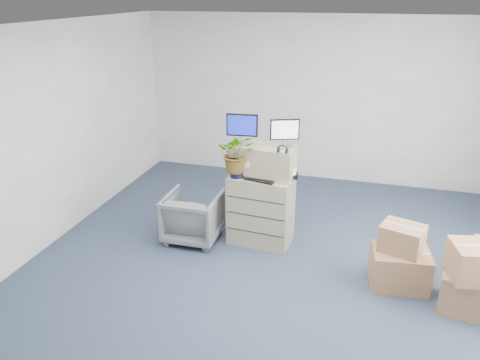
{
  "coord_description": "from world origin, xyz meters",
  "views": [
    {
      "loc": [
        0.94,
        -4.43,
        3.14
      ],
      "look_at": [
        -0.46,
        0.4,
        1.09
      ],
      "focal_mm": 35.0,
      "sensor_mm": 36.0,
      "label": 1
    }
  ],
  "objects_px": {
    "monitor_left": "(242,127)",
    "keyboard": "(259,179)",
    "office_chair": "(193,215)",
    "filing_cabinet_lower": "(261,210)",
    "water_bottle": "(268,169)",
    "monitor_right": "(285,132)",
    "potted_plant": "(237,158)"
  },
  "relations": [
    {
      "from": "filing_cabinet_lower",
      "to": "water_bottle",
      "type": "height_order",
      "value": "water_bottle"
    },
    {
      "from": "potted_plant",
      "to": "keyboard",
      "type": "bearing_deg",
      "value": 5.48
    },
    {
      "from": "keyboard",
      "to": "office_chair",
      "type": "distance_m",
      "value": 1.06
    },
    {
      "from": "monitor_right",
      "to": "office_chair",
      "type": "height_order",
      "value": "monitor_right"
    },
    {
      "from": "filing_cabinet_lower",
      "to": "monitor_right",
      "type": "relative_size",
      "value": 2.62
    },
    {
      "from": "filing_cabinet_lower",
      "to": "office_chair",
      "type": "relative_size",
      "value": 1.3
    },
    {
      "from": "water_bottle",
      "to": "office_chair",
      "type": "distance_m",
      "value": 1.2
    },
    {
      "from": "keyboard",
      "to": "office_chair",
      "type": "xyz_separation_m",
      "value": [
        -0.88,
        -0.08,
        -0.59
      ]
    },
    {
      "from": "monitor_right",
      "to": "keyboard",
      "type": "distance_m",
      "value": 0.67
    },
    {
      "from": "keyboard",
      "to": "office_chair",
      "type": "height_order",
      "value": "keyboard"
    },
    {
      "from": "filing_cabinet_lower",
      "to": "potted_plant",
      "type": "xyz_separation_m",
      "value": [
        -0.29,
        -0.13,
        0.74
      ]
    },
    {
      "from": "filing_cabinet_lower",
      "to": "monitor_left",
      "type": "relative_size",
      "value": 2.35
    },
    {
      "from": "office_chair",
      "to": "monitor_left",
      "type": "bearing_deg",
      "value": -162.06
    },
    {
      "from": "monitor_left",
      "to": "monitor_right",
      "type": "bearing_deg",
      "value": -2.64
    },
    {
      "from": "monitor_left",
      "to": "keyboard",
      "type": "height_order",
      "value": "monitor_left"
    },
    {
      "from": "monitor_right",
      "to": "keyboard",
      "type": "height_order",
      "value": "monitor_right"
    },
    {
      "from": "monitor_left",
      "to": "office_chair",
      "type": "bearing_deg",
      "value": -167.14
    },
    {
      "from": "water_bottle",
      "to": "potted_plant",
      "type": "relative_size",
      "value": 0.38
    },
    {
      "from": "filing_cabinet_lower",
      "to": "office_chair",
      "type": "xyz_separation_m",
      "value": [
        -0.89,
        -0.18,
        -0.11
      ]
    },
    {
      "from": "monitor_left",
      "to": "water_bottle",
      "type": "relative_size",
      "value": 1.75
    },
    {
      "from": "office_chair",
      "to": "filing_cabinet_lower",
      "type": "bearing_deg",
      "value": -169.04
    },
    {
      "from": "potted_plant",
      "to": "office_chair",
      "type": "bearing_deg",
      "value": -175.06
    },
    {
      "from": "filing_cabinet_lower",
      "to": "monitor_right",
      "type": "xyz_separation_m",
      "value": [
        0.27,
        0.06,
        1.07
      ]
    },
    {
      "from": "filing_cabinet_lower",
      "to": "water_bottle",
      "type": "distance_m",
      "value": 0.59
    },
    {
      "from": "monitor_left",
      "to": "potted_plant",
      "type": "bearing_deg",
      "value": -103.26
    },
    {
      "from": "water_bottle",
      "to": "office_chair",
      "type": "xyz_separation_m",
      "value": [
        -0.97,
        -0.2,
        -0.69
      ]
    },
    {
      "from": "water_bottle",
      "to": "monitor_left",
      "type": "bearing_deg",
      "value": 177.73
    },
    {
      "from": "monitor_left",
      "to": "water_bottle",
      "type": "height_order",
      "value": "monitor_left"
    },
    {
      "from": "monitor_right",
      "to": "potted_plant",
      "type": "bearing_deg",
      "value": 178.05
    },
    {
      "from": "monitor_right",
      "to": "keyboard",
      "type": "xyz_separation_m",
      "value": [
        -0.28,
        -0.16,
        -0.59
      ]
    },
    {
      "from": "monitor_left",
      "to": "keyboard",
      "type": "bearing_deg",
      "value": -33.18
    },
    {
      "from": "filing_cabinet_lower",
      "to": "office_chair",
      "type": "distance_m",
      "value": 0.91
    }
  ]
}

